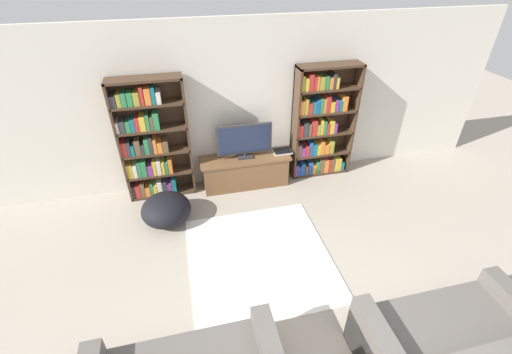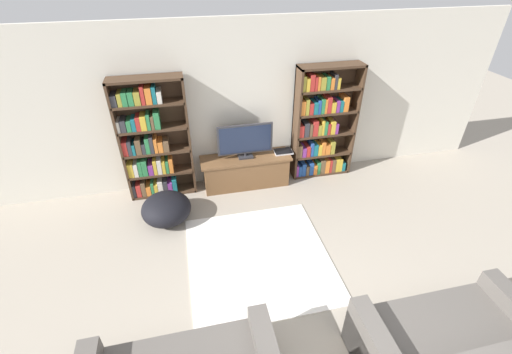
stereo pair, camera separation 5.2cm
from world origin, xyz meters
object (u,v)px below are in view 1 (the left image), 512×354
object	(u,v)px
bookshelf_left	(151,143)
laptop	(282,151)
television	(244,140)
bookshelf_right	(320,126)
couch_right_sofa	(455,349)
tv_stand	(245,171)
beanbag_ottoman	(166,209)

from	to	relation	value
bookshelf_left	laptop	size ratio (longest dim) A/B	6.36
television	bookshelf_right	bearing A→B (deg)	4.24
laptop	couch_right_sofa	size ratio (longest dim) A/B	0.18
bookshelf_right	tv_stand	size ratio (longest dim) A/B	1.30
laptop	tv_stand	bearing A→B (deg)	-177.45
bookshelf_right	beanbag_ottoman	bearing A→B (deg)	-163.75
bookshelf_right	couch_right_sofa	distance (m)	3.60
tv_stand	television	bearing A→B (deg)	90.00
couch_right_sofa	beanbag_ottoman	world-z (taller)	couch_right_sofa
bookshelf_left	tv_stand	world-z (taller)	bookshelf_left
bookshelf_right	tv_stand	distance (m)	1.45
laptop	beanbag_ottoman	world-z (taller)	laptop
television	laptop	world-z (taller)	television
couch_right_sofa	beanbag_ottoman	bearing A→B (deg)	132.61
bookshelf_left	tv_stand	bearing A→B (deg)	-4.26
tv_stand	beanbag_ottoman	size ratio (longest dim) A/B	2.07
television	bookshelf_left	bearing A→B (deg)	176.02
bookshelf_right	bookshelf_left	bearing A→B (deg)	179.96
bookshelf_right	laptop	bearing A→B (deg)	-173.53
bookshelf_right	television	bearing A→B (deg)	-175.76
television	beanbag_ottoman	distance (m)	1.59
bookshelf_right	tv_stand	xyz separation A→B (m)	(-1.30, -0.10, -0.64)
tv_stand	couch_right_sofa	xyz separation A→B (m)	(1.25, -3.44, 0.03)
bookshelf_left	tv_stand	size ratio (longest dim) A/B	1.30
tv_stand	laptop	world-z (taller)	laptop
tv_stand	bookshelf_left	bearing A→B (deg)	175.74
tv_stand	laptop	distance (m)	0.70
bookshelf_right	laptop	xyz separation A→B (m)	(-0.66, -0.08, -0.36)
tv_stand	television	world-z (taller)	television
laptop	beanbag_ottoman	xyz separation A→B (m)	(-1.95, -0.69, -0.33)
laptop	couch_right_sofa	bearing A→B (deg)	-80.02
bookshelf_left	couch_right_sofa	distance (m)	4.48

